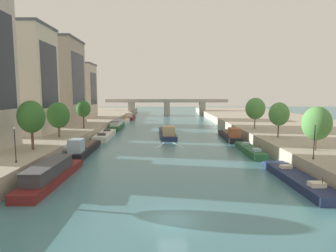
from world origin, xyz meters
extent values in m
plane|color=#42757F|center=(0.00, 0.00, 0.00)|extent=(400.00, 400.00, 0.00)
cube|color=#A89E89|center=(-34.94, 55.00, 1.19)|extent=(36.00, 170.00, 2.37)
cube|color=#A89E89|center=(34.94, 55.00, 1.19)|extent=(36.00, 170.00, 2.37)
cube|color=#1E284C|center=(-0.22, 48.41, 0.45)|extent=(4.60, 19.51, 0.90)
cube|color=#1E284C|center=(-0.74, 58.42, 0.54)|extent=(3.48, 1.38, 0.81)
cube|color=#1E284C|center=(-0.22, 48.41, 0.93)|extent=(4.68, 19.51, 0.06)
cube|color=tan|center=(0.12, 41.84, 2.04)|extent=(2.90, 4.00, 2.15)
cube|color=black|center=(0.02, 43.78, 2.36)|extent=(2.16, 0.14, 0.60)
cube|color=brown|center=(-0.32, 50.34, 1.14)|extent=(3.33, 10.19, 0.36)
cylinder|color=#232328|center=(0.62, 42.64, 1.51)|extent=(0.07, 0.07, 1.10)
cube|color=silver|center=(1.97, 34.53, 0.01)|extent=(2.29, 5.79, 0.03)
cube|color=silver|center=(-1.63, 34.35, 0.01)|extent=(1.70, 5.93, 0.03)
cube|color=maroon|center=(-14.38, 10.43, 0.47)|extent=(2.96, 14.84, 0.95)
cube|color=maroon|center=(-14.32, 18.19, 0.57)|extent=(2.71, 1.23, 0.84)
cube|color=maroon|center=(-14.38, 10.43, 0.98)|extent=(3.02, 14.84, 0.06)
cube|color=#38383D|center=(-14.38, 9.69, 1.75)|extent=(2.41, 9.50, 1.49)
cube|color=#4C4C51|center=(-14.38, 9.69, 2.53)|extent=(2.58, 9.78, 0.08)
cylinder|color=#232328|center=(-13.99, 5.99, 1.56)|extent=(0.07, 0.07, 1.10)
cube|color=black|center=(-15.15, 26.94, 0.58)|extent=(3.05, 14.04, 1.15)
cube|color=black|center=(-15.32, 34.28, 0.69)|extent=(2.63, 1.30, 0.94)
cube|color=black|center=(-15.15, 26.94, 1.18)|extent=(3.11, 14.04, 0.06)
cube|color=#9EBCD6|center=(-15.04, 22.18, 2.25)|extent=(2.12, 2.84, 2.09)
cube|color=black|center=(-15.08, 23.59, 2.57)|extent=(1.64, 0.07, 0.58)
cube|color=brown|center=(-15.18, 28.34, 1.39)|extent=(2.30, 7.32, 0.36)
cylinder|color=#232328|center=(-14.65, 22.75, 1.76)|extent=(0.07, 0.07, 1.10)
cube|color=silver|center=(-15.10, 43.89, 0.61)|extent=(3.63, 14.45, 1.21)
cube|color=silver|center=(-15.37, 51.40, 0.73)|extent=(3.01, 1.36, 0.97)
cube|color=silver|center=(-15.10, 43.89, 1.24)|extent=(3.70, 14.45, 0.06)
cube|color=#38383D|center=(-15.21, 47.04, 1.47)|extent=(1.59, 0.95, 0.40)
cube|color=#38383D|center=(-14.96, 39.87, 1.51)|extent=(1.76, 1.16, 0.48)
cylinder|color=#232328|center=(-14.48, 39.60, 1.82)|extent=(0.07, 0.07, 1.10)
cube|color=#235633|center=(-15.23, 61.46, 0.59)|extent=(3.10, 13.61, 1.18)
cube|color=#235633|center=(-15.34, 68.59, 0.71)|extent=(2.76, 1.29, 0.96)
cube|color=#235633|center=(-15.23, 61.46, 1.21)|extent=(3.15, 13.61, 0.06)
cube|color=white|center=(-15.22, 60.78, 1.92)|extent=(2.50, 8.72, 1.34)
cube|color=#4C4C51|center=(-15.22, 60.78, 2.63)|extent=(2.68, 8.98, 0.08)
cylinder|color=#232328|center=(-14.74, 57.40, 1.79)|extent=(0.07, 0.07, 1.10)
cube|color=silver|center=(-15.26, 78.15, 0.60)|extent=(2.15, 11.14, 1.20)
cube|color=silver|center=(-15.21, 84.06, 0.72)|extent=(1.96, 1.27, 0.97)
cube|color=silver|center=(-15.26, 78.15, 1.23)|extent=(2.19, 11.14, 0.06)
cube|color=tan|center=(-15.24, 80.60, 1.46)|extent=(1.03, 0.91, 0.40)
cube|color=tan|center=(-15.29, 75.04, 1.50)|extent=(1.14, 1.11, 0.48)
cylinder|color=#232328|center=(-14.98, 74.81, 1.81)|extent=(0.07, 0.07, 1.10)
cube|color=maroon|center=(-15.33, 94.23, 0.53)|extent=(3.54, 14.68, 1.07)
cube|color=maroon|center=(-15.53, 101.88, 0.64)|extent=(3.04, 1.30, 0.90)
cube|color=maroon|center=(-15.33, 94.23, 1.10)|extent=(3.60, 14.69, 0.06)
cube|color=beige|center=(-15.20, 89.27, 2.03)|extent=(2.45, 2.98, 1.81)
cube|color=black|center=(-15.24, 90.74, 2.31)|extent=(1.90, 0.08, 0.51)
cube|color=brown|center=(-15.37, 95.69, 1.31)|extent=(2.66, 7.66, 0.36)
cylinder|color=#232328|center=(-14.74, 89.86, 1.68)|extent=(0.07, 0.07, 1.10)
cube|color=#1E284C|center=(15.16, 9.64, 0.46)|extent=(3.13, 14.57, 0.93)
cube|color=#1E284C|center=(14.98, 17.24, 0.56)|extent=(2.68, 1.27, 0.82)
cube|color=#1E284C|center=(15.16, 9.64, 0.96)|extent=(3.19, 14.57, 0.06)
cube|color=beige|center=(15.08, 12.83, 1.19)|extent=(1.42, 0.93, 0.40)
cube|color=beige|center=(15.25, 5.58, 1.23)|extent=(1.56, 1.14, 0.48)
cylinder|color=#232328|center=(15.68, 5.30, 1.54)|extent=(0.07, 0.07, 1.10)
cube|color=#235633|center=(14.50, 26.34, 0.53)|extent=(2.37, 12.20, 1.05)
cube|color=#235633|center=(14.46, 32.79, 0.63)|extent=(2.18, 1.24, 0.89)
cube|color=#235633|center=(14.50, 26.34, 1.08)|extent=(2.41, 12.21, 0.06)
cube|color=#9EBCD6|center=(14.48, 29.02, 1.31)|extent=(1.15, 0.91, 0.40)
cube|color=#9EBCD6|center=(14.52, 22.93, 1.35)|extent=(1.27, 1.11, 0.48)
cylinder|color=#232328|center=(14.87, 22.69, 1.66)|extent=(0.07, 0.07, 1.10)
cube|color=black|center=(14.47, 42.82, 0.56)|extent=(3.23, 15.03, 1.13)
cube|color=black|center=(14.68, 50.64, 0.68)|extent=(2.73, 1.31, 0.93)
cube|color=black|center=(14.47, 42.82, 1.16)|extent=(3.29, 15.04, 0.06)
cube|color=#9E5133|center=(14.33, 37.73, 2.17)|extent=(2.21, 3.05, 1.97)
cube|color=black|center=(14.37, 39.24, 2.47)|extent=(1.70, 0.08, 0.55)
cube|color=brown|center=(14.51, 44.31, 1.37)|extent=(2.42, 7.84, 0.36)
cylinder|color=#232328|center=(14.78, 38.32, 1.74)|extent=(0.07, 0.07, 1.10)
cylinder|color=brown|center=(-20.26, 18.43, 4.17)|extent=(0.38, 0.38, 3.59)
ellipsoid|color=#336B2D|center=(-20.26, 18.43, 7.27)|extent=(3.89, 3.89, 4.75)
cylinder|color=brown|center=(-20.80, 30.27, 3.80)|extent=(0.31, 0.31, 2.86)
ellipsoid|color=#336B2D|center=(-20.80, 30.27, 6.57)|extent=(4.14, 4.14, 4.90)
cylinder|color=brown|center=(-19.98, 43.65, 4.17)|extent=(0.33, 0.33, 3.60)
ellipsoid|color=#336B2D|center=(-19.98, 43.65, 7.04)|extent=(3.39, 3.39, 3.91)
cylinder|color=brown|center=(21.37, 17.61, 3.68)|extent=(0.25, 0.25, 2.61)
ellipsoid|color=#4C8942|center=(21.37, 17.61, 6.34)|extent=(4.11, 4.11, 4.92)
cylinder|color=brown|center=(20.70, 29.68, 3.98)|extent=(0.25, 0.25, 3.22)
ellipsoid|color=#4C8942|center=(20.70, 29.68, 6.80)|extent=(3.73, 3.73, 4.37)
cylinder|color=brown|center=(20.41, 42.84, 4.05)|extent=(0.24, 0.24, 3.36)
ellipsoid|color=#4C8942|center=(20.41, 42.84, 7.12)|extent=(4.51, 4.51, 5.03)
cylinder|color=black|center=(-18.70, 10.70, 4.39)|extent=(0.11, 0.11, 4.04)
sphere|color=#EAE5C6|center=(-18.70, 10.70, 6.56)|extent=(0.28, 0.28, 0.28)
cylinder|color=black|center=(-18.70, 10.70, 2.47)|extent=(0.22, 0.22, 0.20)
cylinder|color=black|center=(18.20, 12.06, 4.51)|extent=(0.11, 0.11, 4.28)
sphere|color=#EAE5C6|center=(18.20, 12.06, 6.79)|extent=(0.28, 0.28, 0.28)
cylinder|color=black|center=(18.20, 12.06, 2.47)|extent=(0.22, 0.22, 0.20)
cube|color=beige|center=(-31.44, 35.52, 13.10)|extent=(14.50, 10.25, 21.46)
cube|color=#4C515B|center=(-31.44, 35.52, 24.08)|extent=(14.93, 10.55, 0.50)
cube|color=#232833|center=(-24.18, 35.52, 14.18)|extent=(0.04, 8.20, 12.88)
cube|color=#A89989|center=(-31.44, 52.79, 13.34)|extent=(15.68, 12.96, 21.93)
cube|color=#4C515B|center=(-31.44, 52.79, 24.55)|extent=(16.15, 13.35, 0.50)
cube|color=#232833|center=(-23.59, 52.79, 14.43)|extent=(0.04, 10.37, 13.16)
cube|color=beige|center=(-31.44, 74.59, 11.29)|extent=(12.43, 9.94, 17.84)
cube|color=#565B66|center=(-31.44, 74.59, 20.46)|extent=(12.81, 10.23, 0.50)
cube|color=#232833|center=(-25.21, 74.59, 12.18)|extent=(0.04, 7.95, 10.70)
cube|color=#9E998E|center=(0.00, 112.16, 6.56)|extent=(57.89, 4.40, 0.60)
cube|color=#9E998E|center=(0.00, 110.16, 7.31)|extent=(57.89, 0.30, 0.90)
cube|color=#9E998E|center=(0.00, 114.16, 7.31)|extent=(57.89, 0.30, 0.90)
cube|color=#9E998E|center=(-16.94, 112.16, 3.13)|extent=(2.80, 3.60, 6.26)
cube|color=#9E998E|center=(0.00, 112.16, 3.13)|extent=(2.80, 3.60, 6.26)
cube|color=#9E998E|center=(16.94, 112.16, 3.13)|extent=(2.80, 3.60, 6.26)
camera|label=1|loc=(-0.57, -22.83, 10.74)|focal=30.14mm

